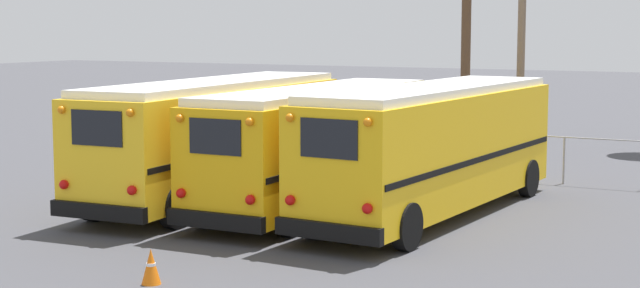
{
  "coord_description": "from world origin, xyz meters",
  "views": [
    {
      "loc": [
        11.76,
        -22.04,
        4.71
      ],
      "look_at": [
        0.0,
        0.23,
        1.65
      ],
      "focal_mm": 55.0,
      "sensor_mm": 36.0,
      "label": 1
    }
  ],
  "objects_px": {
    "school_bus_1": "(318,143)",
    "traffic_cone": "(151,266)",
    "school_bus_0": "(217,134)",
    "utility_pole": "(521,53)",
    "school_bus_2": "(434,145)"
  },
  "relations": [
    {
      "from": "school_bus_0",
      "to": "utility_pole",
      "type": "height_order",
      "value": "utility_pole"
    },
    {
      "from": "school_bus_0",
      "to": "school_bus_1",
      "type": "bearing_deg",
      "value": 2.05
    },
    {
      "from": "utility_pole",
      "to": "traffic_cone",
      "type": "distance_m",
      "value": 18.65
    },
    {
      "from": "school_bus_0",
      "to": "school_bus_2",
      "type": "height_order",
      "value": "school_bus_2"
    },
    {
      "from": "school_bus_0",
      "to": "traffic_cone",
      "type": "height_order",
      "value": "school_bus_0"
    },
    {
      "from": "school_bus_1",
      "to": "utility_pole",
      "type": "xyz_separation_m",
      "value": [
        2.34,
        10.1,
        2.1
      ]
    },
    {
      "from": "school_bus_0",
      "to": "school_bus_1",
      "type": "xyz_separation_m",
      "value": [
        3.05,
        0.11,
        -0.08
      ]
    },
    {
      "from": "school_bus_1",
      "to": "school_bus_2",
      "type": "relative_size",
      "value": 0.94
    },
    {
      "from": "school_bus_1",
      "to": "traffic_cone",
      "type": "xyz_separation_m",
      "value": [
        0.87,
        -8.17,
        -1.36
      ]
    },
    {
      "from": "school_bus_2",
      "to": "traffic_cone",
      "type": "xyz_separation_m",
      "value": [
        -2.18,
        -8.51,
        -1.43
      ]
    },
    {
      "from": "utility_pole",
      "to": "school_bus_0",
      "type": "bearing_deg",
      "value": -117.83
    },
    {
      "from": "school_bus_1",
      "to": "traffic_cone",
      "type": "distance_m",
      "value": 8.33
    },
    {
      "from": "school_bus_1",
      "to": "traffic_cone",
      "type": "bearing_deg",
      "value": -83.92
    },
    {
      "from": "school_bus_0",
      "to": "school_bus_1",
      "type": "height_order",
      "value": "school_bus_0"
    },
    {
      "from": "utility_pole",
      "to": "traffic_cone",
      "type": "height_order",
      "value": "utility_pole"
    }
  ]
}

